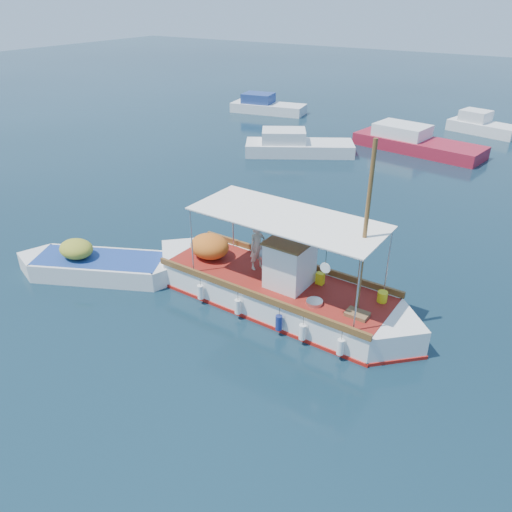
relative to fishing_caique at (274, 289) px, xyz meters
The scene contains 7 objects.
ground 0.68m from the fishing_caique, 85.74° to the left, with size 160.00×160.00×0.00m, color black.
fishing_caique is the anchor object (origin of this frame).
dinghy 6.91m from the fishing_caique, 163.70° to the right, with size 6.03×3.70×1.62m.
bg_boat_nw 17.83m from the fishing_caique, 115.90° to the left, with size 7.26×5.60×1.80m.
bg_boat_n 21.10m from the fishing_caique, 93.92° to the left, with size 8.85×4.12×1.80m.
bg_boat_far_w 30.17m from the fishing_caique, 121.86° to the left, with size 6.73×3.41×1.80m.
bg_boat_far_n 28.37m from the fishing_caique, 87.09° to the left, with size 5.30×3.14×1.80m.
Camera 1 is at (7.27, -13.05, 9.72)m, focal length 35.00 mm.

